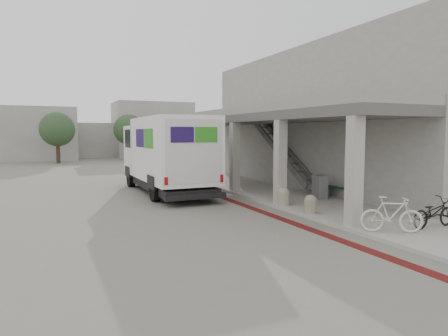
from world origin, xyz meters
name	(u,v)px	position (x,y,z in m)	size (l,w,h in m)	color
ground	(236,214)	(0.00, 0.00, 0.00)	(120.00, 120.00, 0.00)	slate
bike_lane_stripe	(237,203)	(1.00, 2.00, 0.01)	(0.35, 40.00, 0.01)	#541210
sidewalk	(328,204)	(4.00, 0.00, 0.06)	(4.40, 28.00, 0.12)	gray
transit_building	(317,122)	(6.83, 4.50, 3.40)	(7.60, 17.00, 7.00)	gray
distant_backdrop	(76,134)	(-2.84, 35.89, 2.70)	(28.00, 10.00, 6.50)	gray
tree_left	(57,129)	(-5.00, 28.00, 3.18)	(3.20, 3.20, 4.80)	#38281C
tree_mid	(129,130)	(2.00, 30.00, 3.18)	(3.20, 3.20, 4.80)	#38281C
tree_right	(204,130)	(10.00, 29.00, 3.18)	(3.20, 3.20, 4.80)	#38281C
fedex_truck	(166,153)	(-0.83, 5.88, 1.88)	(2.65, 8.29, 3.53)	black
bench	(345,191)	(5.20, 0.42, 0.45)	(0.92, 2.03, 0.47)	slate
bollard_near	(311,204)	(2.10, -1.45, 0.44)	(0.42, 0.42, 0.63)	gray
bollard_far	(284,196)	(2.10, 0.24, 0.46)	(0.46, 0.46, 0.69)	gray
utility_cabinet	(320,187)	(4.30, 0.92, 0.60)	(0.43, 0.58, 0.96)	slate
bicycle_black	(434,212)	(4.06, -4.60, 0.56)	(0.58, 1.68, 0.88)	black
bicycle_cream	(392,215)	(2.50, -4.54, 0.62)	(0.47, 1.66, 1.00)	beige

